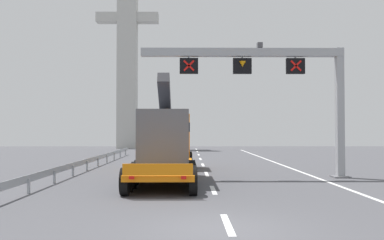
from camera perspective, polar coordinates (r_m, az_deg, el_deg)
ground at (r=11.10m, az=3.64°, el=-14.87°), size 112.00×112.00×0.00m
lane_markings at (r=30.66m, az=1.53°, el=-6.29°), size 0.20×54.13×0.01m
edge_line_right at (r=23.95m, az=16.60°, el=-7.58°), size 0.20×63.00×0.01m
overhead_lane_gantry at (r=23.02m, az=11.00°, el=6.40°), size 11.39×0.90×7.41m
heavy_haul_truck_orange at (r=23.63m, az=-3.41°, el=-2.90°), size 3.05×14.07×5.30m
guardrail_left at (r=27.16m, az=-14.55°, el=-5.68°), size 0.13×35.01×0.76m
bridge_pylon_distant at (r=61.20m, az=-9.00°, el=10.92°), size 9.00×2.00×30.63m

